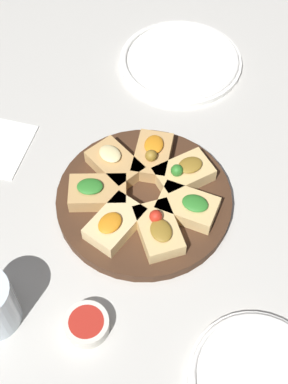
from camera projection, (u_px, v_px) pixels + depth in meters
The scene contains 12 objects.
ground_plane at pixel (144, 203), 0.93m from camera, with size 3.00×3.00×0.00m, color beige.
serving_board at pixel (144, 200), 0.92m from camera, with size 0.30×0.30×0.02m, color #422819.
focaccia_slice_0 at pixel (188, 207), 0.88m from camera, with size 0.07×0.10×0.04m.
focaccia_slice_1 at pixel (184, 173), 0.92m from camera, with size 0.11×0.11×0.04m.
focaccia_slice_2 at pixel (152, 155), 0.94m from camera, with size 0.10×0.07×0.04m.
focaccia_slice_3 at pixel (114, 163), 0.93m from camera, with size 0.10×0.11×0.04m.
focaccia_slice_4 at pixel (97, 192), 0.90m from camera, with size 0.09×0.11×0.04m.
focaccia_slice_5 at pixel (115, 224), 0.86m from camera, with size 0.11×0.09×0.04m.
focaccia_slice_6 at pixel (158, 229), 0.85m from camera, with size 0.11×0.10×0.04m.
plate_left at pixel (181, 60), 1.12m from camera, with size 0.26×0.26×0.02m.
plate_right at pixel (258, 379), 0.75m from camera, with size 0.20×0.20×0.02m.
dipping_bowl at pixel (87, 324), 0.79m from camera, with size 0.07×0.07×0.02m.
Camera 1 is at (0.48, 0.15, 0.78)m, focal length 50.00 mm.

